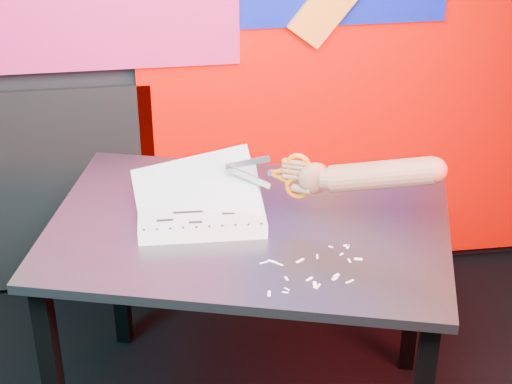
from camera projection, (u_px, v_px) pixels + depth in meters
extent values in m
cube|color=#E20600|center=(352.00, 80.00, 3.20)|extent=(1.60, 0.02, 1.60)
cube|color=black|center=(118.00, 259.00, 3.03)|extent=(0.06, 0.06, 0.72)
cube|color=black|center=(415.00, 284.00, 2.90)|extent=(0.06, 0.06, 0.72)
cube|color=#38373C|center=(248.00, 229.00, 2.50)|extent=(1.33, 1.06, 0.03)
cube|color=white|center=(201.00, 212.00, 2.52)|extent=(0.37, 0.28, 0.04)
cube|color=white|center=(201.00, 205.00, 2.51)|extent=(0.37, 0.28, 0.00)
cube|color=white|center=(201.00, 204.00, 2.50)|extent=(0.36, 0.27, 0.11)
cube|color=white|center=(197.00, 194.00, 2.50)|extent=(0.38, 0.24, 0.19)
cylinder|color=black|center=(144.00, 230.00, 2.38)|extent=(0.01, 0.01, 0.00)
cylinder|color=black|center=(157.00, 229.00, 2.39)|extent=(0.01, 0.01, 0.00)
cylinder|color=black|center=(170.00, 229.00, 2.39)|extent=(0.01, 0.01, 0.00)
cylinder|color=black|center=(183.00, 228.00, 2.39)|extent=(0.01, 0.01, 0.00)
cylinder|color=black|center=(196.00, 227.00, 2.40)|extent=(0.01, 0.01, 0.00)
cylinder|color=black|center=(209.00, 226.00, 2.40)|extent=(0.01, 0.01, 0.00)
cylinder|color=black|center=(222.00, 226.00, 2.40)|extent=(0.01, 0.01, 0.00)
cylinder|color=black|center=(235.00, 225.00, 2.41)|extent=(0.01, 0.01, 0.00)
cylinder|color=black|center=(248.00, 224.00, 2.41)|extent=(0.01, 0.01, 0.00)
cylinder|color=black|center=(261.00, 224.00, 2.41)|extent=(0.01, 0.01, 0.00)
cylinder|color=black|center=(145.00, 187.00, 2.60)|extent=(0.01, 0.01, 0.00)
cylinder|color=black|center=(157.00, 187.00, 2.60)|extent=(0.01, 0.01, 0.00)
cylinder|color=black|center=(169.00, 186.00, 2.60)|extent=(0.01, 0.01, 0.00)
cylinder|color=black|center=(181.00, 185.00, 2.61)|extent=(0.01, 0.01, 0.00)
cylinder|color=black|center=(193.00, 185.00, 2.61)|extent=(0.01, 0.01, 0.00)
cylinder|color=black|center=(205.00, 184.00, 2.61)|extent=(0.01, 0.01, 0.00)
cylinder|color=black|center=(217.00, 184.00, 2.62)|extent=(0.01, 0.01, 0.00)
cylinder|color=black|center=(229.00, 183.00, 2.62)|extent=(0.01, 0.01, 0.00)
cylinder|color=black|center=(241.00, 182.00, 2.62)|extent=(0.01, 0.01, 0.00)
cylinder|color=black|center=(253.00, 182.00, 2.63)|extent=(0.01, 0.01, 0.00)
cube|color=black|center=(171.00, 198.00, 2.54)|extent=(0.07, 0.01, 0.00)
cube|color=black|center=(207.00, 199.00, 2.53)|extent=(0.05, 0.01, 0.00)
cube|color=black|center=(188.00, 212.00, 2.47)|extent=(0.09, 0.01, 0.00)
cube|color=black|center=(229.00, 213.00, 2.46)|extent=(0.04, 0.01, 0.00)
cube|color=black|center=(165.00, 220.00, 2.43)|extent=(0.05, 0.01, 0.00)
cube|color=black|center=(216.00, 191.00, 2.58)|extent=(0.06, 0.01, 0.00)
cube|color=black|center=(196.00, 222.00, 2.42)|extent=(0.04, 0.01, 0.00)
cube|color=silver|center=(248.00, 163.00, 2.47)|extent=(0.13, 0.06, 0.06)
cube|color=silver|center=(248.00, 177.00, 2.49)|extent=(0.13, 0.06, 0.06)
cylinder|color=silver|center=(270.00, 173.00, 2.46)|extent=(0.02, 0.02, 0.01)
cube|color=#D05A05|center=(278.00, 177.00, 2.46)|extent=(0.05, 0.03, 0.03)
cube|color=#D05A05|center=(279.00, 171.00, 2.45)|extent=(0.05, 0.03, 0.03)
torus|color=#D05A05|center=(298.00, 165.00, 2.43)|extent=(0.07, 0.04, 0.07)
torus|color=#D05A05|center=(298.00, 187.00, 2.46)|extent=(0.07, 0.04, 0.07)
ellipsoid|color=brown|center=(315.00, 178.00, 2.43)|extent=(0.09, 0.06, 0.10)
cylinder|color=brown|center=(298.00, 177.00, 2.45)|extent=(0.07, 0.05, 0.02)
cylinder|color=brown|center=(298.00, 172.00, 2.44)|extent=(0.07, 0.04, 0.02)
cylinder|color=brown|center=(298.00, 167.00, 2.43)|extent=(0.06, 0.04, 0.02)
cylinder|color=brown|center=(298.00, 163.00, 2.42)|extent=(0.06, 0.04, 0.02)
cylinder|color=brown|center=(302.00, 189.00, 2.45)|extent=(0.06, 0.06, 0.03)
cylinder|color=brown|center=(331.00, 179.00, 2.42)|extent=(0.08, 0.08, 0.07)
cylinder|color=brown|center=(381.00, 175.00, 2.37)|extent=(0.31, 0.19, 0.15)
sphere|color=brown|center=(434.00, 170.00, 2.32)|extent=(0.07, 0.07, 0.07)
cube|color=silver|center=(348.00, 247.00, 2.39)|extent=(0.01, 0.02, 0.00)
cube|color=silver|center=(279.00, 264.00, 2.32)|extent=(0.02, 0.02, 0.00)
cube|color=silver|center=(272.00, 261.00, 2.33)|extent=(0.03, 0.02, 0.00)
cube|color=silver|center=(350.00, 281.00, 2.25)|extent=(0.03, 0.02, 0.00)
cube|color=silver|center=(346.00, 246.00, 2.40)|extent=(0.02, 0.01, 0.00)
cube|color=silver|center=(335.00, 279.00, 2.26)|extent=(0.02, 0.02, 0.00)
cube|color=silver|center=(318.00, 286.00, 2.23)|extent=(0.02, 0.02, 0.00)
cube|color=silver|center=(264.00, 263.00, 2.32)|extent=(0.02, 0.01, 0.00)
cube|color=silver|center=(285.00, 292.00, 2.20)|extent=(0.02, 0.01, 0.00)
cube|color=silver|center=(317.00, 257.00, 2.35)|extent=(0.01, 0.02, 0.00)
cube|color=silver|center=(315.00, 285.00, 2.23)|extent=(0.01, 0.03, 0.00)
cube|color=silver|center=(287.00, 289.00, 2.22)|extent=(0.01, 0.01, 0.00)
cube|color=silver|center=(269.00, 294.00, 2.20)|extent=(0.01, 0.02, 0.00)
cube|color=silver|center=(358.00, 259.00, 2.34)|extent=(0.02, 0.02, 0.00)
cube|color=silver|center=(300.00, 261.00, 2.33)|extent=(0.03, 0.02, 0.00)
cube|color=silver|center=(349.00, 261.00, 2.33)|extent=(0.01, 0.02, 0.00)
cube|color=silver|center=(309.00, 279.00, 2.26)|extent=(0.02, 0.02, 0.00)
cube|color=silver|center=(342.00, 254.00, 2.36)|extent=(0.01, 0.01, 0.00)
cube|color=silver|center=(331.00, 247.00, 2.39)|extent=(0.01, 0.01, 0.00)
cube|color=silver|center=(286.00, 278.00, 2.26)|extent=(0.01, 0.02, 0.00)
cube|color=silver|center=(337.00, 276.00, 2.27)|extent=(0.02, 0.02, 0.00)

